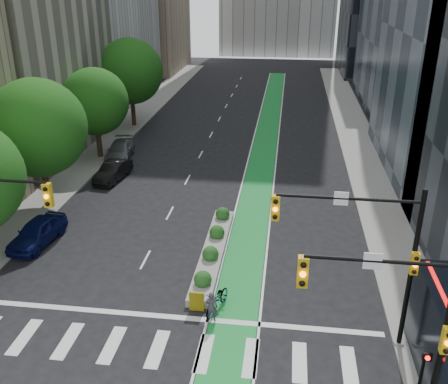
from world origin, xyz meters
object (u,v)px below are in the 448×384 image
(pedestrian_near, at_px, (440,326))
(pedestrian_far, at_px, (426,334))
(cyclist, at_px, (211,307))
(parked_car_left_near, at_px, (37,232))
(median_planter, at_px, (213,249))
(bicycle, at_px, (217,300))
(parked_car_left_far, at_px, (120,150))
(parked_car_left_mid, at_px, (113,171))

(pedestrian_near, height_order, pedestrian_far, pedestrian_near)
(cyclist, bearing_deg, parked_car_left_near, -30.10)
(median_planter, height_order, bicycle, bicycle)
(parked_car_left_near, xyz_separation_m, pedestrian_far, (20.40, -6.67, 0.18))
(bicycle, bearing_deg, cyclist, -82.05)
(cyclist, height_order, parked_car_left_near, cyclist)
(bicycle, height_order, parked_car_left_far, parked_car_left_far)
(parked_car_left_mid, height_order, parked_car_left_far, parked_car_left_far)
(bicycle, bearing_deg, pedestrian_far, 7.27)
(parked_car_left_mid, xyz_separation_m, pedestrian_far, (19.35, -16.99, 0.24))
(median_planter, relative_size, pedestrian_near, 6.45)
(cyclist, height_order, parked_car_left_far, cyclist)
(parked_car_left_far, bearing_deg, bicycle, -67.67)
(median_planter, height_order, parked_car_left_mid, parked_car_left_mid)
(parked_car_left_near, relative_size, parked_car_left_far, 0.90)
(bicycle, height_order, parked_car_left_mid, parked_car_left_mid)
(parked_car_left_near, bearing_deg, cyclist, -20.77)
(bicycle, relative_size, parked_car_left_near, 0.49)
(bicycle, xyz_separation_m, cyclist, (-0.15, -0.84, 0.20))
(pedestrian_near, bearing_deg, bicycle, 90.55)
(bicycle, bearing_deg, parked_car_left_far, 137.70)
(bicycle, xyz_separation_m, parked_car_left_mid, (-10.36, 15.26, 0.13))
(parked_car_left_near, height_order, parked_car_left_far, parked_car_left_near)
(parked_car_left_near, distance_m, pedestrian_near, 21.97)
(bicycle, relative_size, parked_car_left_mid, 0.51)
(median_planter, xyz_separation_m, parked_car_left_far, (-10.46, 15.12, 0.34))
(pedestrian_near, bearing_deg, cyclist, 95.53)
(bicycle, distance_m, parked_car_left_far, 23.13)
(cyclist, relative_size, parked_car_left_far, 0.31)
(parked_car_left_near, height_order, pedestrian_far, pedestrian_far)
(median_planter, relative_size, bicycle, 4.75)
(parked_car_left_mid, bearing_deg, pedestrian_far, -33.64)
(bicycle, height_order, parked_car_left_near, parked_car_left_near)
(parked_car_left_near, distance_m, pedestrian_far, 21.47)
(median_planter, height_order, pedestrian_near, pedestrian_near)
(parked_car_left_mid, height_order, pedestrian_far, pedestrian_far)
(parked_car_left_mid, bearing_deg, bicycle, -48.20)
(median_planter, relative_size, parked_car_left_far, 2.08)
(bicycle, relative_size, pedestrian_near, 1.36)
(parked_car_left_near, bearing_deg, parked_car_left_mid, 90.65)
(bicycle, height_order, pedestrian_far, pedestrian_far)
(parked_car_left_mid, distance_m, pedestrian_near, 25.91)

